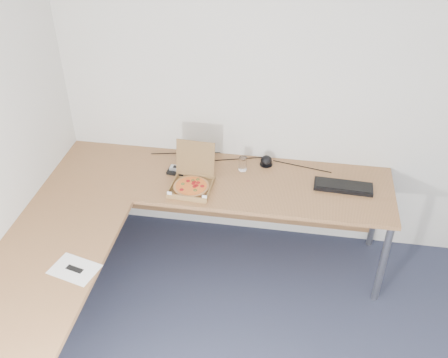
% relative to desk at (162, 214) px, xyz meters
% --- Properties ---
extents(room_shell, '(3.50, 3.50, 2.50)m').
position_rel_desk_xyz_m(room_shell, '(0.82, -0.97, 0.55)').
color(room_shell, silver).
rests_on(room_shell, ground).
extents(desk, '(2.50, 2.20, 0.73)m').
position_rel_desk_xyz_m(desk, '(0.00, 0.00, 0.00)').
color(desk, '#9C693E').
rests_on(desk, ground).
extents(pizza_box, '(0.28, 0.33, 0.29)m').
position_rel_desk_xyz_m(pizza_box, '(0.14, 0.29, 0.06)').
color(pizza_box, olive).
rests_on(pizza_box, desk).
extents(drinking_glass, '(0.06, 0.06, 0.11)m').
position_rel_desk_xyz_m(drinking_glass, '(0.47, 0.57, 0.08)').
color(drinking_glass, white).
rests_on(drinking_glass, desk).
extents(keyboard, '(0.42, 0.17, 0.03)m').
position_rel_desk_xyz_m(keyboard, '(1.21, 0.46, 0.04)').
color(keyboard, black).
rests_on(keyboard, desk).
extents(wallet, '(0.14, 0.12, 0.02)m').
position_rel_desk_xyz_m(wallet, '(-0.01, 0.47, 0.04)').
color(wallet, black).
rests_on(wallet, desk).
extents(phone, '(0.11, 0.06, 0.02)m').
position_rel_desk_xyz_m(phone, '(-0.01, 0.47, 0.06)').
color(phone, '#B2B5BA').
rests_on(phone, wallet).
extents(paper_sheet, '(0.31, 0.25, 0.00)m').
position_rel_desk_xyz_m(paper_sheet, '(-0.37, -0.61, 0.03)').
color(paper_sheet, white).
rests_on(paper_sheet, desk).
extents(dome_speaker, '(0.10, 0.10, 0.08)m').
position_rel_desk_xyz_m(dome_speaker, '(0.64, 0.67, 0.07)').
color(dome_speaker, black).
rests_on(dome_speaker, desk).
extents(cable_bundle, '(0.67, 0.14, 0.01)m').
position_rel_desk_xyz_m(cable_bundle, '(0.40, 0.71, 0.03)').
color(cable_bundle, black).
rests_on(cable_bundle, desk).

